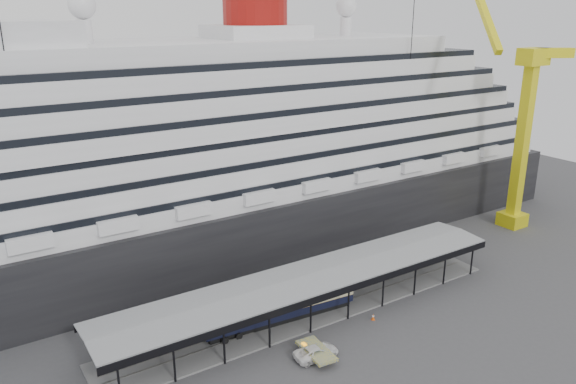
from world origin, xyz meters
The scene contains 9 objects.
ground centered at (0.00, 0.00, 0.00)m, with size 200.00×200.00×0.00m, color #3D3D40.
cruise_ship centered at (0.05, 32.00, 18.35)m, with size 130.00×30.00×43.90m.
platform_canopy centered at (0.00, 5.00, 2.36)m, with size 56.00×9.18×5.30m.
crane_yellow centered at (47.06, 10.54, 19.96)m, with size 23.83×18.78×47.60m.
port_truck centered at (-5.36, -3.68, 0.72)m, with size 2.39×5.19×1.44m, color white.
pullman_carriage centered at (-4.70, 5.00, 2.43)m, with size 20.39×4.30×19.87m.
traffic_cone_left centered at (-4.00, -2.53, 0.34)m, with size 0.41×0.41×0.69m.
traffic_cone_mid centered at (-2.90, -3.87, 0.36)m, with size 0.39×0.39×0.73m.
traffic_cone_right centered at (5.39, -1.01, 0.42)m, with size 0.56×0.56×0.85m.
Camera 1 is at (-37.46, -47.25, 37.10)m, focal length 35.00 mm.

